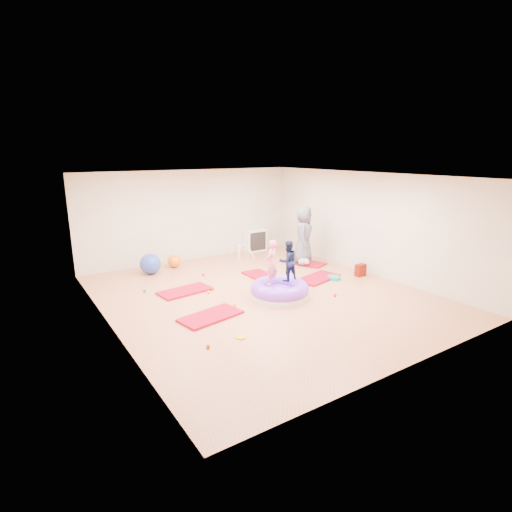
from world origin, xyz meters
TOP-DOWN VIEW (x-y plane):
  - room at (0.00, 0.00)m, footprint 7.01×8.01m
  - gym_mat_front_left at (-1.66, -0.52)m, footprint 1.40×0.89m
  - gym_mat_mid_left at (-1.48, 1.21)m, footprint 1.34×0.79m
  - gym_mat_center_back at (0.77, 1.19)m, footprint 0.62×1.21m
  - gym_mat_right at (1.94, 0.21)m, footprint 1.41×0.94m
  - gym_mat_rear_right at (2.63, 1.61)m, footprint 1.02×1.38m
  - inflatable_cushion at (0.23, -0.36)m, footprint 1.38×1.38m
  - child_pink at (0.02, -0.30)m, footprint 0.46×0.42m
  - child_navy at (0.51, -0.28)m, footprint 0.49×0.39m
  - adult_caregiver at (2.57, 1.61)m, footprint 0.97×0.97m
  - infant at (2.40, 1.36)m, footprint 0.35×0.35m
  - ball_pit_balls at (-0.95, 0.38)m, footprint 3.75×3.94m
  - exercise_ball_blue at (-1.68, 3.14)m, footprint 0.58×0.58m
  - exercise_ball_orange at (-0.87, 3.40)m, footprint 0.39×0.39m
  - infant_play_gym at (1.32, 3.17)m, footprint 0.62×0.58m
  - cube_shelf at (2.25, 3.79)m, footprint 0.73×0.36m
  - balance_disc at (2.29, -0.04)m, footprint 0.35×0.35m
  - backpack at (3.10, -0.22)m, footprint 0.29×0.18m
  - yellow_toy at (-1.62, -1.66)m, footprint 0.19×0.19m

SIDE VIEW (x-z plane):
  - yellow_toy at x=-1.62m, z-range 0.00..0.03m
  - gym_mat_center_back at x=0.77m, z-range 0.00..0.05m
  - gym_mat_rear_right at x=2.63m, z-range 0.00..0.05m
  - gym_mat_mid_left at x=-1.48m, z-range 0.00..0.05m
  - gym_mat_right at x=1.94m, z-range 0.00..0.05m
  - gym_mat_front_left at x=-1.66m, z-range 0.00..0.05m
  - ball_pit_balls at x=-0.95m, z-range 0.00..0.08m
  - balance_disc at x=2.29m, z-range 0.00..0.08m
  - infant at x=2.40m, z-range 0.05..0.26m
  - backpack at x=3.10m, z-range 0.00..0.33m
  - inflatable_cushion at x=0.23m, z-range -0.05..0.39m
  - exercise_ball_orange at x=-0.87m, z-range 0.00..0.39m
  - exercise_ball_blue at x=-1.68m, z-range 0.00..0.58m
  - infant_play_gym at x=1.32m, z-range 0.08..0.55m
  - cube_shelf at x=2.25m, z-range 0.00..0.73m
  - child_navy at x=0.51m, z-range 0.40..1.37m
  - adult_caregiver at x=2.57m, z-range 0.05..1.75m
  - child_pink at x=0.02m, z-range 0.40..1.45m
  - room at x=0.00m, z-range 0.00..2.80m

